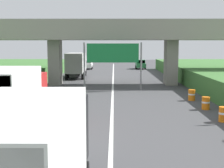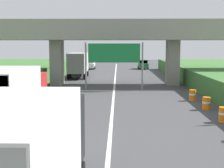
# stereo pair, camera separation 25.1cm
# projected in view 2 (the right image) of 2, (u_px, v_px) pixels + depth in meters

# --- Properties ---
(lane_centre_stripe) EXTENTS (0.20, 98.14, 0.01)m
(lane_centre_stripe) POSITION_uv_depth(u_px,v_px,m) (114.00, 94.00, 31.22)
(lane_centre_stripe) COLOR white
(lane_centre_stripe) RESTS_ON ground
(overpass_bridge) EXTENTS (40.00, 4.80, 7.29)m
(overpass_bridge) POSITION_uv_depth(u_px,v_px,m) (115.00, 37.00, 37.80)
(overpass_bridge) COLOR gray
(overpass_bridge) RESTS_ON ground
(overhead_highway_sign) EXTENTS (5.88, 0.18, 4.79)m
(overhead_highway_sign) POSITION_uv_depth(u_px,v_px,m) (114.00, 56.00, 33.46)
(overhead_highway_sign) COLOR slate
(overhead_highway_sign) RESTS_ON ground
(truck_red) EXTENTS (2.44, 7.30, 3.44)m
(truck_red) POSITION_uv_depth(u_px,v_px,m) (10.00, 99.00, 16.47)
(truck_red) COLOR black
(truck_red) RESTS_ON ground
(truck_black) EXTENTS (2.44, 7.30, 3.44)m
(truck_black) POSITION_uv_depth(u_px,v_px,m) (21.00, 163.00, 7.48)
(truck_black) COLOR black
(truck_black) RESTS_ON ground
(truck_silver) EXTENTS (2.44, 7.30, 3.44)m
(truck_silver) POSITION_uv_depth(u_px,v_px,m) (78.00, 64.00, 46.05)
(truck_silver) COLOR black
(truck_silver) RESTS_ON ground
(car_white) EXTENTS (1.86, 4.10, 1.72)m
(car_white) POSITION_uv_depth(u_px,v_px,m) (90.00, 65.00, 62.71)
(car_white) COLOR silver
(car_white) RESTS_ON ground
(car_green) EXTENTS (1.86, 4.10, 1.72)m
(car_green) POSITION_uv_depth(u_px,v_px,m) (143.00, 64.00, 63.02)
(car_green) COLOR #236B38
(car_green) RESTS_ON ground
(construction_barrel_3) EXTENTS (0.57, 0.57, 0.90)m
(construction_barrel_3) POSITION_uv_depth(u_px,v_px,m) (224.00, 114.00, 19.82)
(construction_barrel_3) COLOR orange
(construction_barrel_3) RESTS_ON ground
(construction_barrel_4) EXTENTS (0.57, 0.57, 0.90)m
(construction_barrel_4) POSITION_uv_depth(u_px,v_px,m) (206.00, 103.00, 23.61)
(construction_barrel_4) COLOR orange
(construction_barrel_4) RESTS_ON ground
(construction_barrel_5) EXTENTS (0.57, 0.57, 0.90)m
(construction_barrel_5) POSITION_uv_depth(u_px,v_px,m) (193.00, 95.00, 27.39)
(construction_barrel_5) COLOR orange
(construction_barrel_5) RESTS_ON ground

